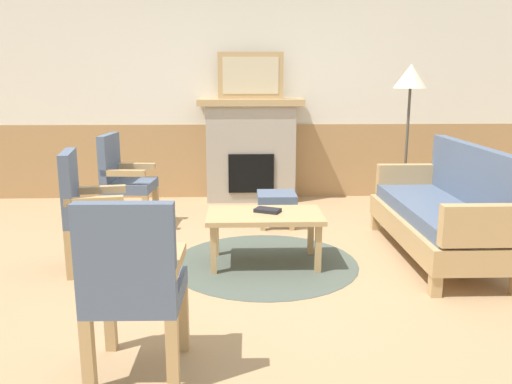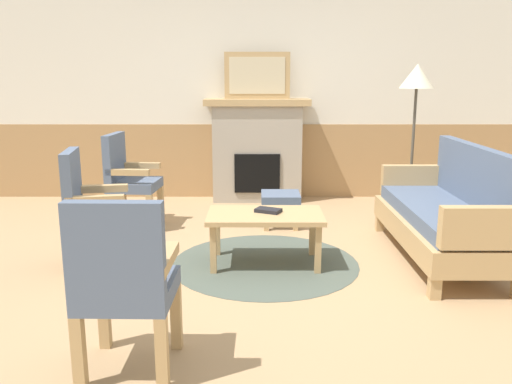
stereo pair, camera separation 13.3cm
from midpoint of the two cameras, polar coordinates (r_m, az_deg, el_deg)
The scene contains 13 objects.
ground_plane at distance 4.45m, azimuth -0.72°, elevation -7.93°, with size 14.00×14.00×0.00m, color tan.
wall_back at distance 6.77m, azimuth -1.21°, elevation 10.49°, with size 7.20×0.14×2.70m.
fireplace at distance 6.57m, azimuth -1.15°, elevation 4.67°, with size 1.30×0.44×1.28m.
framed_picture at distance 6.51m, azimuth -1.19°, elevation 12.60°, with size 0.80×0.04×0.56m.
couch at distance 4.78m, azimuth 18.92°, elevation -2.16°, with size 0.70×1.80×0.98m.
coffee_table at distance 4.36m, azimuth 0.08°, elevation -3.03°, with size 0.96×0.56×0.44m.
round_rug at distance 4.48m, azimuth 0.08°, elevation -7.75°, with size 1.58×1.58×0.01m, color #4C564C.
book_on_table at distance 4.38m, azimuth 0.41°, elevation -2.01°, with size 0.21×0.13×0.03m, color black.
footstool at distance 5.47m, azimuth 1.57°, elevation -0.88°, with size 0.40×0.40×0.36m.
armchair_near_fireplace at distance 4.44m, azimuth -18.71°, elevation -1.37°, with size 0.55×0.55×0.98m.
armchair_by_window_left at distance 5.56m, azimuth -15.02°, elevation 1.58°, with size 0.52×0.52×0.98m.
armchair_front_left at distance 2.78m, azimuth -14.65°, elevation -9.38°, with size 0.49×0.49×0.98m.
floor_lamp_by_couch at distance 5.81m, azimuth 15.86°, elevation 11.06°, with size 0.36×0.36×1.68m.
Camera 1 is at (-0.15, -4.16, 1.56)m, focal length 36.63 mm.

